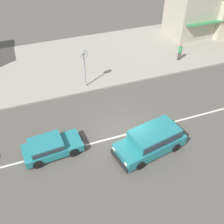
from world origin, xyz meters
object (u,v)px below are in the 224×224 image
(hatchback_teal_5, at_px, (50,146))
(pedestrian_near_clock, at_px, (180,51))
(minivan_teal_2, at_px, (152,140))
(shopfront_corner_warung, at_px, (198,8))
(street_clock, at_px, (84,60))

(hatchback_teal_5, distance_m, pedestrian_near_clock, 15.15)
(minivan_teal_2, bearing_deg, shopfront_corner_warung, 48.77)
(hatchback_teal_5, xyz_separation_m, pedestrian_near_clock, (13.33, 7.19, 0.47))
(minivan_teal_2, relative_size, street_clock, 1.47)
(hatchback_teal_5, relative_size, shopfront_corner_warung, 0.62)
(pedestrian_near_clock, height_order, shopfront_corner_warung, shopfront_corner_warung)
(minivan_teal_2, height_order, pedestrian_near_clock, pedestrian_near_clock)
(shopfront_corner_warung, bearing_deg, minivan_teal_2, -131.23)
(minivan_teal_2, xyz_separation_m, shopfront_corner_warung, (12.13, 13.85, 1.96))
(street_clock, distance_m, pedestrian_near_clock, 9.59)
(street_clock, height_order, shopfront_corner_warung, shopfront_corner_warung)
(hatchback_teal_5, bearing_deg, pedestrian_near_clock, 28.36)
(hatchback_teal_5, bearing_deg, shopfront_corner_warung, 33.58)
(shopfront_corner_warung, bearing_deg, pedestrian_near_clock, -134.74)
(hatchback_teal_5, height_order, pedestrian_near_clock, pedestrian_near_clock)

